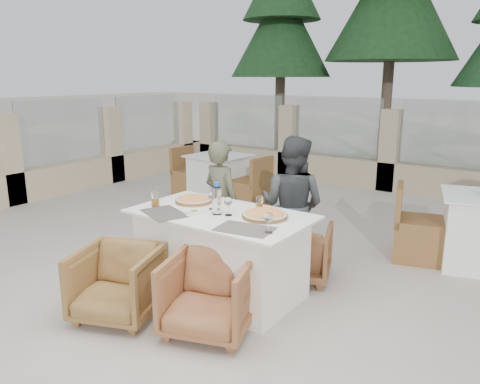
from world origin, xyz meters
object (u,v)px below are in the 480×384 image
Objects in this scene: wine_glass_centre at (212,199)px; armchair_near_left at (117,283)px; dining_table at (221,254)px; armchair_far_right at (300,251)px; bg_table_a at (219,179)px; pizza_left at (194,200)px; armchair_far_left at (230,233)px; pizza_right at (265,215)px; armchair_near_right at (209,295)px; wine_glass_near at (228,205)px; beer_glass_left at (155,199)px; water_bottle at (217,198)px; olive_dish at (194,212)px; wine_glass_corner at (269,222)px; diner_left at (221,203)px; diner_right at (292,206)px; beer_glass_right at (260,203)px.

armchair_near_left is (-0.30, -0.89, -0.56)m from wine_glass_centre.
armchair_far_right is (0.43, 0.72, -0.11)m from dining_table.
wine_glass_centre is 3.04m from bg_table_a.
bg_table_a is (-1.50, 2.33, -0.41)m from pizza_left.
armchair_far_right is at bearing 168.68° from armchair_far_left.
pizza_right is (0.82, -0.03, 0.00)m from pizza_left.
bg_table_a is at bearing 107.70° from armchair_near_right.
armchair_near_right reaches higher than armchair_far_right.
armchair_far_left is 0.88m from armchair_far_right.
armchair_far_right is 0.90× the size of armchair_near_right.
wine_glass_near is at bearing 116.77° from armchair_far_left.
wine_glass_centre reaches higher than beer_glass_left.
olive_dish is (-0.15, -0.13, -0.12)m from water_bottle.
wine_glass_corner reaches higher than olive_dish.
water_bottle is 1.09m from armchair_far_right.
bg_table_a is (-2.32, 2.36, -0.41)m from pizza_right.
diner_left is 0.94× the size of diner_right.
dining_table is 5.58× the size of water_bottle.
diner_left is at bearing 93.06° from pizza_left.
pizza_right reaches higher than armchair_far_left.
dining_table is 0.58m from pizza_right.
bg_table_a is at bearing 122.65° from pizza_left.
armchair_far_right is (0.43, 0.77, -0.64)m from water_bottle.
bg_table_a is at bearing 93.24° from armchair_near_left.
diner_left is at bearing -12.11° from armchair_far_right.
beer_glass_left reaches higher than armchair_near_left.
beer_glass_right is at bearing 49.95° from olive_dish.
beer_glass_right is (0.13, 0.30, -0.03)m from wine_glass_near.
dining_table is 0.49m from wine_glass_near.
olive_dish is at bearing -48.89° from pizza_left.
pizza_left is 0.25× the size of diner_right.
water_bottle reaches higher than wine_glass_corner.
armchair_near_left is at bearing -108.43° from wine_glass_centre.
pizza_right is 0.99m from diner_left.
wine_glass_near is at bearing 73.92° from diner_right.
armchair_far_right is (-0.21, 0.94, -0.59)m from wine_glass_corner.
wine_glass_centre is at bearing -174.41° from pizza_right.
diner_right is at bearing 71.83° from water_bottle.
water_bottle is at bearing 41.85° from olive_dish.
pizza_left is 0.31m from wine_glass_centre.
diner_right is (0.04, 0.53, -0.14)m from beer_glass_right.
wine_glass_centre is 0.97m from armchair_far_left.
beer_glass_right is at bearing 66.32° from wine_glass_near.
wine_glass_corner reaches higher than dining_table.
beer_glass_right is 0.74m from armchair_far_right.
pizza_right is 0.64× the size of armchair_far_left.
beer_glass_left is at bearing 179.98° from olive_dish.
beer_glass_right is at bearing 167.14° from diner_left.
dining_table is 0.47m from olive_dish.
armchair_near_left is 0.47× the size of diner_right.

